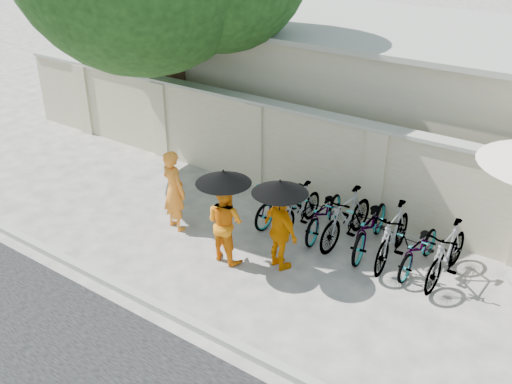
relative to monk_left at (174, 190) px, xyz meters
The scene contains 17 objects.
ground 1.52m from the monk_left, 22.32° to the right, with size 80.00×80.00×0.00m, color beige.
kerb 2.59m from the monk_left, 61.92° to the right, with size 40.00×0.16×0.12m, color #A3A497.
compound_wall 3.48m from the monk_left, 51.57° to the left, with size 20.00×0.30×2.00m, color beige.
building_behind 7.29m from the monk_left, 64.15° to the left, with size 14.00×6.00×3.20m, color #C1B88E.
monk_left is the anchor object (origin of this frame).
monk_center 1.58m from the monk_left, 11.09° to the right, with size 0.76×0.59×1.56m, color orange.
parasol_center 1.87m from the monk_left, 13.49° to the right, with size 1.00×1.00×0.97m.
monk_right 2.55m from the monk_left, ahead, with size 0.91×0.38×1.55m, color orange.
parasol_right 2.70m from the monk_left, ahead, with size 0.99×0.99×0.93m.
bike_0 2.25m from the monk_left, 44.41° to the left, with size 0.62×1.78×0.93m, color gray.
bike_1 2.57m from the monk_left, 34.65° to the left, with size 0.45×1.61×0.97m, color gray.
bike_2 3.07m from the monk_left, 31.40° to the left, with size 0.61×1.75×0.92m, color gray.
bike_3 3.47m from the monk_left, 26.28° to the left, with size 0.52×1.83×1.10m, color gray.
bike_4 3.95m from the monk_left, 23.54° to the left, with size 0.68×1.95×1.02m, color gray.
bike_5 4.37m from the monk_left, 19.14° to the left, with size 0.52×1.85×1.11m, color gray.
bike_6 4.87m from the monk_left, 17.63° to the left, with size 0.57×1.64×0.86m, color gray.
bike_7 5.33m from the monk_left, 15.40° to the left, with size 0.51×1.79×1.08m, color gray.
Camera 1 is at (6.12, -6.90, 6.00)m, focal length 40.00 mm.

